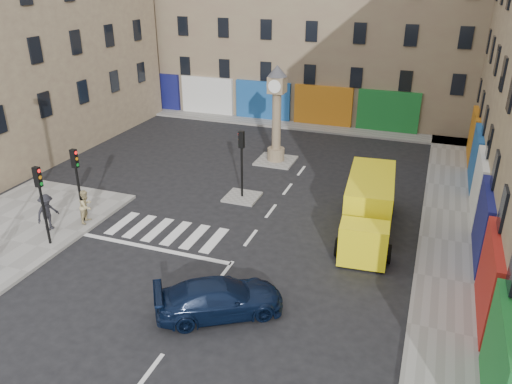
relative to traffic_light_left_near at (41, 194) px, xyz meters
The scene contains 15 objects.
ground 8.71m from the traffic_light_left_near, ahead, with size 120.00×120.00×0.00m, color black.
sidewalk_right 19.79m from the traffic_light_left_near, 29.96° to the left, with size 2.60×30.00×0.15m, color gray.
sidewalk_far 22.56m from the traffic_light_left_near, 78.94° to the left, with size 32.00×2.40×0.15m, color gray.
island_near 10.35m from the traffic_light_left_near, 51.07° to the left, with size 1.80×1.80×0.12m, color gray.
island_far 15.38m from the traffic_light_left_near, 65.46° to the left, with size 2.40×2.40×0.12m, color gray.
building_far 28.74m from the traffic_light_left_near, 81.21° to the left, with size 32.00×10.00×17.00m, color #817356.
building_left 16.66m from the traffic_light_left_near, 132.20° to the left, with size 8.00×20.00×15.00m, color #948261.
traffic_light_left_near is the anchor object (origin of this frame).
traffic_light_left_far 2.40m from the traffic_light_left_near, 90.00° to the left, with size 0.28×0.22×3.70m.
traffic_light_island 10.03m from the traffic_light_left_near, 51.07° to the left, with size 0.28×0.22×3.70m.
clock_pillar 15.19m from the traffic_light_left_near, 65.45° to the left, with size 1.20×1.20×6.10m.
navy_sedan 9.58m from the traffic_light_left_near, 11.03° to the right, with size 1.88×4.63×1.34m, color black.
yellow_van 14.80m from the traffic_light_left_near, 25.74° to the left, with size 2.81×7.10×2.53m.
pedestrian_tan 2.88m from the traffic_light_left_near, 82.73° to the left, with size 0.81×0.63×1.68m, color tan.
pedestrian_dark 2.09m from the traffic_light_left_near, 130.36° to the left, with size 1.17×0.67×1.82m, color black.
Camera 1 is at (7.22, -15.08, 11.58)m, focal length 35.00 mm.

